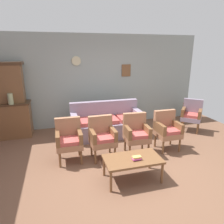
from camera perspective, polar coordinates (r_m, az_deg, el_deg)
The scene contains 14 objects.
ground_plane at distance 4.23m, azimuth 3.59°, elevation -15.01°, with size 7.68×7.68×0.00m, color brown.
wall_back_with_decor at distance 6.20m, azimuth -4.16°, elevation 8.62°, with size 6.40×0.09×2.70m.
side_cabinet at distance 6.04m, azimuth -26.83°, elevation -2.03°, with size 1.16×0.55×0.93m.
cabinet_upper_hutch at distance 5.91m, azimuth -27.94°, elevation 7.30°, with size 0.99×0.38×1.03m.
vase_on_cabinet at distance 5.70m, azimuth -26.54°, elevation 3.28°, with size 0.13×0.13×0.28m, color #A2AC7E.
floral_couch at distance 5.53m, azimuth -1.47°, elevation -3.32°, with size 1.89×0.81×0.90m.
armchair_near_couch_end at distance 4.32m, azimuth -11.96°, elevation -7.18°, with size 0.52×0.49×0.90m.
armchair_row_middle at distance 4.35m, azimuth -2.77°, elevation -6.62°, with size 0.54×0.51×0.90m.
armchair_by_doorway at distance 4.55m, azimuth 6.78°, elevation -5.62°, with size 0.55×0.52×0.90m.
armchair_near_cabinet at distance 4.90m, azimuth 15.15°, elevation -4.47°, with size 0.52×0.49×0.90m.
wingback_chair_by_fireplace at distance 6.24m, azimuth 21.38°, elevation -0.47°, with size 0.71×0.71×0.90m.
coffee_table at distance 3.70m, azimuth 5.76°, elevation -13.32°, with size 1.00×0.56×0.42m.
book_stack_on_table at distance 3.62m, azimuth 6.91°, elevation -12.68°, with size 0.16×0.10×0.06m.
floor_vase_by_wall at distance 7.13m, azimuth 19.92°, elevation 0.10°, with size 0.23×0.23×0.61m, color #7F6C52.
Camera 1 is at (-1.20, -3.39, 2.22)m, focal length 32.69 mm.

